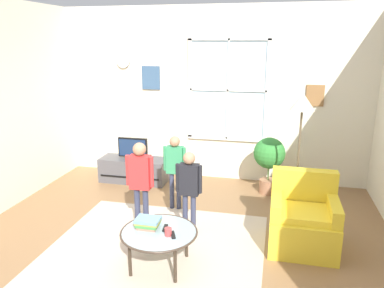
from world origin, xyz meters
TOP-DOWN VIEW (x-y plane):
  - ground_plane at (0.00, 0.00)m, footprint 5.83×6.04m
  - back_wall at (0.01, 2.78)m, footprint 5.23×0.17m
  - area_rug at (-0.19, 0.20)m, footprint 2.49×2.18m
  - tv_stand at (-1.25, 2.20)m, footprint 1.15×0.44m
  - television at (-1.25, 2.20)m, footprint 0.51×0.08m
  - armchair at (1.48, 0.64)m, footprint 0.76×0.74m
  - coffee_table at (-0.04, -0.14)m, footprint 0.83×0.83m
  - book_stack at (-0.18, -0.09)m, footprint 0.26×0.20m
  - cup at (0.08, -0.20)m, footprint 0.08×0.08m
  - remote_near_books at (0.13, -0.19)m, footprint 0.09×0.14m
  - remote_near_cup at (0.01, -0.07)m, footprint 0.06×0.14m
  - person_green_shirt at (-0.26, 1.30)m, footprint 0.33×0.15m
  - person_black_shirt at (0.12, 0.59)m, footprint 0.33×0.15m
  - person_red_shirt at (-0.48, 0.53)m, footprint 0.36×0.16m
  - potted_plant_by_window at (1.03, 2.20)m, footprint 0.49×0.49m
  - floor_lamp at (1.42, 1.41)m, footprint 0.32×0.32m

SIDE VIEW (x-z plane):
  - ground_plane at x=0.00m, z-range -0.02..0.00m
  - area_rug at x=-0.19m, z-range 0.00..0.01m
  - tv_stand at x=-1.25m, z-range 0.00..0.41m
  - armchair at x=1.48m, z-range -0.11..0.76m
  - coffee_table at x=-0.04m, z-range 0.18..0.60m
  - remote_near_books at x=0.13m, z-range 0.41..0.44m
  - remote_near_cup at x=0.01m, z-range 0.41..0.44m
  - cup at x=0.08m, z-range 0.41..0.50m
  - book_stack at x=-0.18m, z-range 0.42..0.53m
  - potted_plant_by_window at x=1.03m, z-range 0.14..1.06m
  - television at x=-1.25m, z-range 0.42..0.78m
  - person_green_shirt at x=-0.26m, z-range 0.14..1.22m
  - person_black_shirt at x=0.12m, z-range 0.14..1.22m
  - person_red_shirt at x=-0.48m, z-range 0.15..1.33m
  - floor_lamp at x=1.42m, z-range 0.58..2.30m
  - back_wall at x=0.01m, z-range 0.00..2.94m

